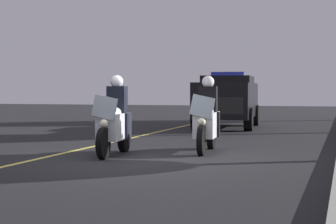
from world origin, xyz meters
The scene contains 5 objects.
ground_plane centered at (0.00, 0.00, 0.00)m, with size 80.00×80.00×0.00m, color black.
lane_stripe_center centered at (0.00, -2.12, 0.00)m, with size 48.00×0.12×0.01m, color #E0D14C.
police_motorcycle_lead_left centered at (-0.78, -0.89, 0.70)m, with size 2.14×0.62×1.72m.
police_motorcycle_lead_right centered at (-1.96, 0.86, 0.70)m, with size 2.14×0.62×1.72m.
police_suv centered at (-10.54, -0.33, 1.07)m, with size 5.03×2.37×2.05m.
Camera 1 is at (11.22, 3.87, 1.41)m, focal length 64.48 mm.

